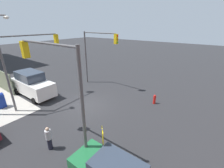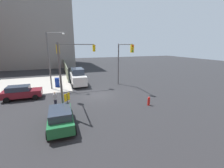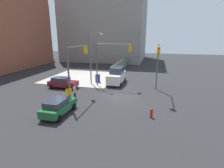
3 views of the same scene
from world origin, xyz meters
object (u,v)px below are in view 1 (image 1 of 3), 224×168
Objects in this scene: fire_hydrant at (154,99)px; van_white_delivery at (33,84)px; pedestrian_crossing at (49,138)px; traffic_signal_ne_corner at (29,56)px; mailbox_blue at (0,100)px; traffic_signal_se_corner at (97,49)px; traffic_signal_nw_corner at (56,78)px.

fire_hydrant is 0.17× the size of van_white_delivery.
pedestrian_crossing is (-8.36, 3.40, -0.45)m from van_white_delivery.
mailbox_blue is at bearing 56.46° from traffic_signal_ne_corner.
traffic_signal_se_corner is 8.05m from van_white_delivery.
van_white_delivery is at bearing -87.12° from mailbox_blue.
traffic_signal_se_corner is 8.66m from fire_hydrant.
traffic_signal_se_corner is at bearing -2.26° from fire_hydrant.
traffic_signal_ne_corner reaches higher than mailbox_blue.
mailbox_blue is 0.26× the size of van_white_delivery.
traffic_signal_ne_corner is at bearing 74.79° from traffic_signal_se_corner.
fire_hydrant is at bearing -145.07° from traffic_signal_ne_corner.
pedestrian_crossing is (-4.61, 9.70, -3.77)m from traffic_signal_se_corner.
pedestrian_crossing is at bearing 178.60° from mailbox_blue.
traffic_signal_se_corner reaches higher than pedestrian_crossing.
traffic_signal_nw_corner is 1.20× the size of van_white_delivery.
traffic_signal_nw_corner is 9.93m from fire_hydrant.
traffic_signal_nw_corner is 1.00× the size of traffic_signal_ne_corner.
traffic_signal_se_corner is at bearing -95.64° from pedestrian_crossing.
traffic_signal_se_corner is 1.20× the size of van_white_delivery.
traffic_signal_nw_corner is at bearing 163.71° from traffic_signal_ne_corner.
fire_hydrant is 9.87m from pedestrian_crossing.
traffic_signal_nw_corner and traffic_signal_se_corner have the same top height.
mailbox_blue is at bearing 92.88° from van_white_delivery.
traffic_signal_se_corner is at bearing -60.08° from traffic_signal_nw_corner.
traffic_signal_ne_corner is (7.07, -2.06, 0.02)m from traffic_signal_nw_corner.
traffic_signal_ne_corner is 6.91× the size of fire_hydrant.
traffic_signal_se_corner is 1.00× the size of traffic_signal_ne_corner.
traffic_signal_se_corner is 4.55× the size of mailbox_blue.
traffic_signal_ne_corner reaches higher than pedestrian_crossing.
van_white_delivery reaches higher than mailbox_blue.
mailbox_blue reaches higher than fire_hydrant.
mailbox_blue is 1.52× the size of fire_hydrant.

